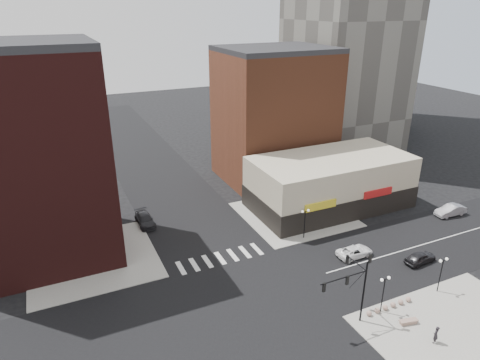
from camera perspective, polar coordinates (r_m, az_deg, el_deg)
ground at (r=48.02m, az=1.33°, el=-15.20°), size 240.00×240.00×0.00m
road_ew at (r=48.01m, az=1.33°, el=-15.19°), size 200.00×14.00×0.02m
road_ns at (r=48.01m, az=1.33°, el=-15.19°), size 14.00×200.00×0.02m
sidewalk_nw at (r=56.73m, az=-18.98°, el=-9.97°), size 15.00×15.00×0.12m
sidewalk_ne at (r=64.80m, az=7.24°, el=-4.56°), size 15.00×15.00×0.12m
sidewalk_se at (r=48.41m, az=27.77°, el=-17.84°), size 18.00×14.00×0.12m
building_nw at (r=55.19m, az=-25.73°, el=2.42°), size 16.00×15.00×25.00m
building_ne_midrise at (r=75.23m, az=4.57°, el=8.33°), size 18.00×15.00×22.00m
building_ne_row at (r=67.22m, az=11.87°, el=-0.80°), size 24.20×12.20×8.00m
traffic_signal at (r=43.18m, az=15.04°, el=-12.80°), size 5.59×3.09×7.77m
street_lamp_se_a at (r=46.22m, az=18.69°, el=-13.21°), size 1.22×0.32×4.16m
street_lamp_se_b at (r=51.45m, az=25.36°, el=-10.38°), size 1.22×0.32×4.16m
street_lamp_ne at (r=57.28m, az=8.67°, el=-4.84°), size 1.22×0.32×4.16m
bollard_row at (r=48.58m, az=19.26°, el=-15.59°), size 5.80×0.55×0.55m
white_suv at (r=55.99m, az=15.03°, el=-9.19°), size 4.79×2.28×1.32m
dark_sedan_east at (r=57.23m, az=22.90°, el=-9.51°), size 4.34×2.00×1.44m
silver_sedan at (r=71.11m, az=26.26°, el=-3.65°), size 4.96×1.94×1.61m
dark_sedan_north at (r=62.77m, az=-12.56°, el=-5.18°), size 2.27×5.32×1.53m
pedestrian at (r=45.73m, az=24.64°, el=-18.24°), size 0.78×0.64×1.82m
stone_bench at (r=47.35m, az=21.54°, el=-17.16°), size 1.96×0.94×0.44m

